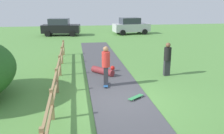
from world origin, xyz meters
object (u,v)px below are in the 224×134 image
at_px(skater_fallen, 104,71).
at_px(skater_riding, 106,64).
at_px(skateboard_loose, 136,97).
at_px(bystander_black, 167,58).
at_px(parked_car_black, 60,27).
at_px(parked_car_silver, 131,26).

bearing_deg(skater_fallen, skater_riding, -93.24).
relative_size(skater_riding, skateboard_loose, 2.50).
xyz_separation_m(bystander_black, parked_car_black, (-6.37, 16.44, -0.03)).
xyz_separation_m(skater_fallen, parked_car_black, (-3.04, 15.71, 0.76)).
bearing_deg(skater_fallen, parked_car_silver, 72.01).
bearing_deg(parked_car_black, skateboard_loose, -78.49).
height_order(bystander_black, parked_car_silver, parked_car_silver).
bearing_deg(bystander_black, parked_car_black, 111.19).
relative_size(skateboard_loose, bystander_black, 0.42).
distance_m(bystander_black, parked_car_silver, 16.52).
height_order(skateboard_loose, parked_car_silver, parked_car_silver).
height_order(parked_car_silver, parked_car_black, same).
bearing_deg(skater_fallen, parked_car_black, 100.95).
bearing_deg(bystander_black, skater_fallen, 167.70).
bearing_deg(parked_car_black, skater_fallen, -79.05).
xyz_separation_m(skater_fallen, skateboard_loose, (0.91, -3.68, -0.11)).
distance_m(skateboard_loose, parked_car_silver, 19.85).
bearing_deg(skater_riding, parked_car_black, 99.43).
bearing_deg(skater_riding, parked_car_silver, 73.54).
bearing_deg(skater_fallen, skateboard_loose, -76.14).
height_order(skater_riding, skater_fallen, skater_riding).
distance_m(skater_riding, parked_car_silver, 18.38).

